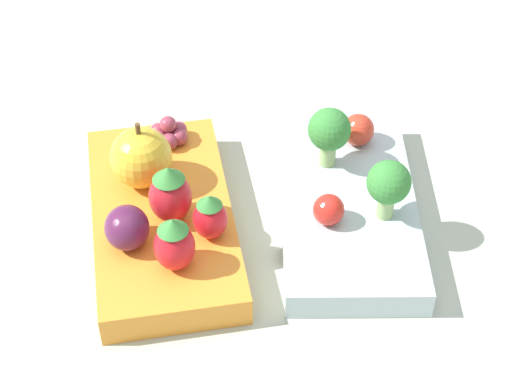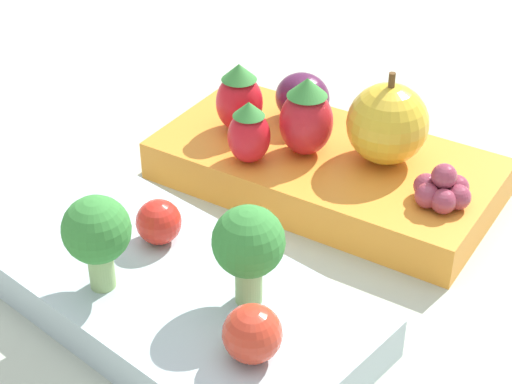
{
  "view_description": "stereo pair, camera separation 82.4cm",
  "coord_description": "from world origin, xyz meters",
  "px_view_note": "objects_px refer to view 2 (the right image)",
  "views": [
    {
      "loc": [
        0.48,
        -0.06,
        0.49
      ],
      "look_at": [
        0.0,
        -0.0,
        0.04
      ],
      "focal_mm": 60.0,
      "sensor_mm": 36.0,
      "label": 1
    },
    {
      "loc": [
        -0.23,
        0.32,
        0.3
      ],
      "look_at": [
        0.0,
        -0.0,
        0.04
      ],
      "focal_mm": 60.0,
      "sensor_mm": 36.0,
      "label": 2
    }
  ],
  "objects_px": {
    "cherry_tomato_0": "(252,334)",
    "grape_cluster": "(442,189)",
    "cherry_tomato_1": "(159,222)",
    "bento_box_savoury": "(167,294)",
    "bento_box_fruit": "(329,171)",
    "strawberry_1": "(239,99)",
    "strawberry_2": "(306,117)",
    "broccoli_floret_1": "(97,233)",
    "strawberry_0": "(249,133)",
    "plum": "(302,98)",
    "broccoli_floret_0": "(249,245)",
    "apple": "(388,124)"
  },
  "relations": [
    {
      "from": "bento_box_fruit",
      "to": "cherry_tomato_1",
      "type": "distance_m",
      "value": 0.13
    },
    {
      "from": "cherry_tomato_0",
      "to": "grape_cluster",
      "type": "xyz_separation_m",
      "value": [
        -0.02,
        -0.16,
        -0.0
      ]
    },
    {
      "from": "broccoli_floret_1",
      "to": "strawberry_0",
      "type": "xyz_separation_m",
      "value": [
        0.01,
        -0.14,
        -0.01
      ]
    },
    {
      "from": "cherry_tomato_1",
      "to": "bento_box_savoury",
      "type": "bearing_deg",
      "value": 135.68
    },
    {
      "from": "plum",
      "to": "grape_cluster",
      "type": "distance_m",
      "value": 0.12
    },
    {
      "from": "bento_box_fruit",
      "to": "strawberry_2",
      "type": "xyz_separation_m",
      "value": [
        0.01,
        0.01,
        0.04
      ]
    },
    {
      "from": "cherry_tomato_0",
      "to": "bento_box_savoury",
      "type": "bearing_deg",
      "value": -16.38
    },
    {
      "from": "bento_box_savoury",
      "to": "strawberry_2",
      "type": "xyz_separation_m",
      "value": [
        0.01,
        -0.14,
        0.04
      ]
    },
    {
      "from": "cherry_tomato_1",
      "to": "broccoli_floret_0",
      "type": "bearing_deg",
      "value": 170.32
    },
    {
      "from": "bento_box_fruit",
      "to": "strawberry_1",
      "type": "relative_size",
      "value": 4.67
    },
    {
      "from": "bento_box_fruit",
      "to": "strawberry_2",
      "type": "bearing_deg",
      "value": 29.74
    },
    {
      "from": "bento_box_savoury",
      "to": "cherry_tomato_0",
      "type": "distance_m",
      "value": 0.08
    },
    {
      "from": "bento_box_fruit",
      "to": "plum",
      "type": "relative_size",
      "value": 5.97
    },
    {
      "from": "apple",
      "to": "strawberry_0",
      "type": "bearing_deg",
      "value": 36.21
    },
    {
      "from": "strawberry_0",
      "to": "strawberry_1",
      "type": "relative_size",
      "value": 0.87
    },
    {
      "from": "broccoli_floret_1",
      "to": "strawberry_1",
      "type": "relative_size",
      "value": 1.12
    },
    {
      "from": "apple",
      "to": "strawberry_0",
      "type": "height_order",
      "value": "apple"
    },
    {
      "from": "broccoli_floret_0",
      "to": "strawberry_1",
      "type": "bearing_deg",
      "value": -52.15
    },
    {
      "from": "bento_box_savoury",
      "to": "cherry_tomato_1",
      "type": "xyz_separation_m",
      "value": [
        0.02,
        -0.02,
        0.02
      ]
    },
    {
      "from": "broccoli_floret_1",
      "to": "plum",
      "type": "height_order",
      "value": "broccoli_floret_1"
    },
    {
      "from": "broccoli_floret_1",
      "to": "cherry_tomato_0",
      "type": "distance_m",
      "value": 0.09
    },
    {
      "from": "bento_box_fruit",
      "to": "strawberry_1",
      "type": "bearing_deg",
      "value": 7.54
    },
    {
      "from": "apple",
      "to": "broccoli_floret_1",
      "type": "bearing_deg",
      "value": 72.23
    },
    {
      "from": "bento_box_savoury",
      "to": "strawberry_1",
      "type": "bearing_deg",
      "value": -68.27
    },
    {
      "from": "broccoli_floret_1",
      "to": "plum",
      "type": "relative_size",
      "value": 1.43
    },
    {
      "from": "strawberry_1",
      "to": "plum",
      "type": "bearing_deg",
      "value": -127.53
    },
    {
      "from": "cherry_tomato_0",
      "to": "grape_cluster",
      "type": "relative_size",
      "value": 0.8
    },
    {
      "from": "bento_box_savoury",
      "to": "grape_cluster",
      "type": "height_order",
      "value": "grape_cluster"
    },
    {
      "from": "cherry_tomato_1",
      "to": "strawberry_0",
      "type": "bearing_deg",
      "value": -85.98
    },
    {
      "from": "broccoli_floret_0",
      "to": "cherry_tomato_0",
      "type": "relative_size",
      "value": 1.96
    },
    {
      "from": "plum",
      "to": "grape_cluster",
      "type": "xyz_separation_m",
      "value": [
        -0.12,
        0.03,
        -0.01
      ]
    },
    {
      "from": "bento_box_savoury",
      "to": "strawberry_2",
      "type": "relative_size",
      "value": 4.37
    },
    {
      "from": "cherry_tomato_0",
      "to": "grape_cluster",
      "type": "height_order",
      "value": "same"
    },
    {
      "from": "bento_box_fruit",
      "to": "cherry_tomato_0",
      "type": "distance_m",
      "value": 0.18
    },
    {
      "from": "broccoli_floret_1",
      "to": "plum",
      "type": "distance_m",
      "value": 0.2
    },
    {
      "from": "plum",
      "to": "cherry_tomato_0",
      "type": "bearing_deg",
      "value": 116.96
    },
    {
      "from": "cherry_tomato_0",
      "to": "strawberry_0",
      "type": "height_order",
      "value": "strawberry_0"
    },
    {
      "from": "broccoli_floret_1",
      "to": "strawberry_2",
      "type": "bearing_deg",
      "value": -95.19
    },
    {
      "from": "bento_box_savoury",
      "to": "strawberry_1",
      "type": "xyz_separation_m",
      "value": [
        0.06,
        -0.14,
        0.04
      ]
    },
    {
      "from": "broccoli_floret_0",
      "to": "grape_cluster",
      "type": "bearing_deg",
      "value": -107.87
    },
    {
      "from": "broccoli_floret_0",
      "to": "strawberry_0",
      "type": "distance_m",
      "value": 0.13
    },
    {
      "from": "strawberry_0",
      "to": "cherry_tomato_0",
      "type": "bearing_deg",
      "value": 126.27
    },
    {
      "from": "strawberry_0",
      "to": "strawberry_1",
      "type": "xyz_separation_m",
      "value": [
        0.03,
        -0.03,
        0.0
      ]
    },
    {
      "from": "bento_box_savoury",
      "to": "strawberry_2",
      "type": "height_order",
      "value": "strawberry_2"
    },
    {
      "from": "cherry_tomato_0",
      "to": "apple",
      "type": "height_order",
      "value": "apple"
    },
    {
      "from": "bento_box_fruit",
      "to": "strawberry_0",
      "type": "relative_size",
      "value": 5.38
    },
    {
      "from": "cherry_tomato_0",
      "to": "plum",
      "type": "height_order",
      "value": "plum"
    },
    {
      "from": "broccoli_floret_0",
      "to": "strawberry_1",
      "type": "height_order",
      "value": "broccoli_floret_0"
    },
    {
      "from": "cherry_tomato_0",
      "to": "cherry_tomato_1",
      "type": "distance_m",
      "value": 0.1
    },
    {
      "from": "broccoli_floret_1",
      "to": "strawberry_1",
      "type": "height_order",
      "value": "broccoli_floret_1"
    }
  ]
}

